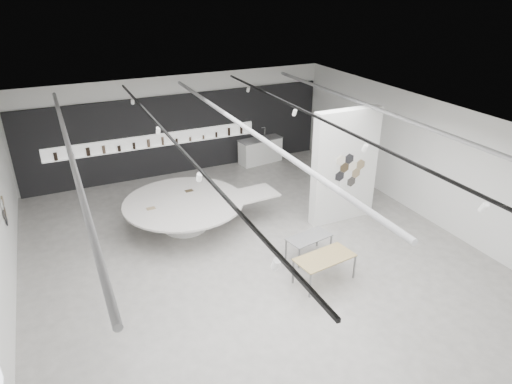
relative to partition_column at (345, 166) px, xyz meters
name	(u,v)px	position (x,y,z in m)	size (l,w,h in m)	color
room	(252,192)	(-3.59, -1.00, 0.27)	(12.02, 14.02, 3.82)	#A3A09A
back_wall_display	(178,135)	(-3.58, 5.94, -0.26)	(11.80, 0.27, 3.10)	black
partition_column	(345,166)	(0.00, 0.00, 0.00)	(2.20, 0.38, 3.60)	white
display_island	(187,210)	(-4.66, 1.48, -1.19)	(4.85, 3.89, 0.94)	white
sample_table_wood	(325,259)	(-2.32, -2.62, -1.14)	(1.61, 0.96, 0.71)	tan
sample_table_stone	(309,238)	(-2.11, -1.50, -1.22)	(1.33, 0.84, 0.64)	gray
kitchen_counter	(260,150)	(-0.25, 5.53, -1.28)	(1.90, 0.95, 1.44)	white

